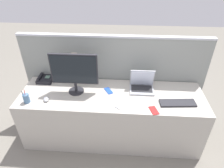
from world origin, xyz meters
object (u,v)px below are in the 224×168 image
laptop (142,84)px  pen_cup (26,98)px  cell_phone_silver_slab (121,105)px  keyboard_main (178,103)px  desktop_monitor (74,71)px  cell_phone_red_case (154,110)px  computer_mouse_right_hand (46,99)px  desk_phone (45,79)px  cell_phone_blue_case (109,91)px

laptop → pen_cup: 1.39m
cell_phone_silver_slab → keyboard_main: bearing=43.9°
desktop_monitor → keyboard_main: bearing=-7.8°
keyboard_main → cell_phone_red_case: size_ratio=2.95×
keyboard_main → computer_mouse_right_hand: 1.53m
keyboard_main → pen_cup: size_ratio=2.15×
desktop_monitor → cell_phone_red_case: (0.93, -0.31, -0.29)m
desk_phone → desktop_monitor: bearing=-23.4°
keyboard_main → pen_cup: 1.74m
cell_phone_silver_slab → cell_phone_blue_case: bearing=158.2°
computer_mouse_right_hand → cell_phone_blue_case: size_ratio=0.72×
desktop_monitor → cell_phone_red_case: size_ratio=4.04×
desktop_monitor → keyboard_main: 1.26m
keyboard_main → pen_cup: bearing=177.9°
cell_phone_silver_slab → cell_phone_red_case: bearing=27.5°
pen_cup → cell_phone_silver_slab: pen_cup is taller
cell_phone_blue_case → cell_phone_red_case: same height
computer_mouse_right_hand → cell_phone_blue_case: 0.76m
desktop_monitor → computer_mouse_right_hand: (-0.32, -0.20, -0.28)m
cell_phone_blue_case → cell_phone_silver_slab: size_ratio=1.05×
cell_phone_silver_slab → pen_cup: bearing=-142.3°
desktop_monitor → pen_cup: desktop_monitor is taller
desk_phone → pen_cup: 0.46m
laptop → computer_mouse_right_hand: bearing=-164.6°
desktop_monitor → cell_phone_silver_slab: size_ratio=4.21×
cell_phone_silver_slab → desk_phone: bearing=-166.1°
keyboard_main → computer_mouse_right_hand: (-1.53, -0.04, 0.01)m
computer_mouse_right_hand → keyboard_main: bearing=-17.5°
desk_phone → keyboard_main: desk_phone is taller
pen_cup → desktop_monitor: bearing=25.6°
desk_phone → pen_cup: pen_cup is taller
desktop_monitor → cell_phone_blue_case: 0.49m
desktop_monitor → pen_cup: (-0.53, -0.25, -0.24)m
cell_phone_red_case → laptop: bearing=87.6°
desktop_monitor → laptop: size_ratio=1.86×
desktop_monitor → desk_phone: size_ratio=2.82×
desktop_monitor → cell_phone_blue_case: size_ratio=4.02×
keyboard_main → cell_phone_silver_slab: (-0.65, -0.08, -0.01)m
computer_mouse_right_hand → cell_phone_red_case: bearing=-23.6°
keyboard_main → pen_cup: (-1.74, -0.09, 0.05)m
cell_phone_blue_case → computer_mouse_right_hand: bearing=167.3°
laptop → keyboard_main: size_ratio=0.73×
laptop → computer_mouse_right_hand: laptop is taller
laptop → pen_cup: (-1.34, -0.36, -0.01)m
cell_phone_blue_case → cell_phone_red_case: size_ratio=1.00×
cell_phone_red_case → pen_cup: bearing=160.1°
cell_phone_blue_case → cell_phone_silver_slab: bearing=-89.8°
keyboard_main → computer_mouse_right_hand: computer_mouse_right_hand is taller
computer_mouse_right_hand → pen_cup: (-0.21, -0.05, 0.04)m
laptop → cell_phone_blue_case: size_ratio=2.16×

